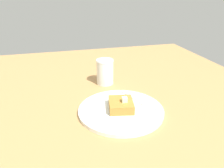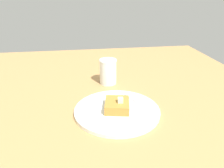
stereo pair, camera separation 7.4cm
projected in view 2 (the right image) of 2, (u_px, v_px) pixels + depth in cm
name	position (u px, v px, depth cm)	size (l,w,h in cm)	color
table_surface	(100.00, 100.00, 75.58)	(126.22, 126.22, 2.11)	#AB7E4A
plate	(117.00, 110.00, 66.18)	(25.85, 25.85, 1.12)	silver
toast_slice_center	(117.00, 105.00, 65.43)	(7.14, 8.21, 2.65)	#A6762F
butter_pat_primary	(120.00, 100.00, 63.95)	(1.54, 1.39, 1.54)	#F6EFC6
fork	(138.00, 102.00, 69.29)	(7.44, 15.33, 0.36)	silver
syrup_jar	(108.00, 72.00, 84.44)	(6.76, 6.76, 9.71)	#58290A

